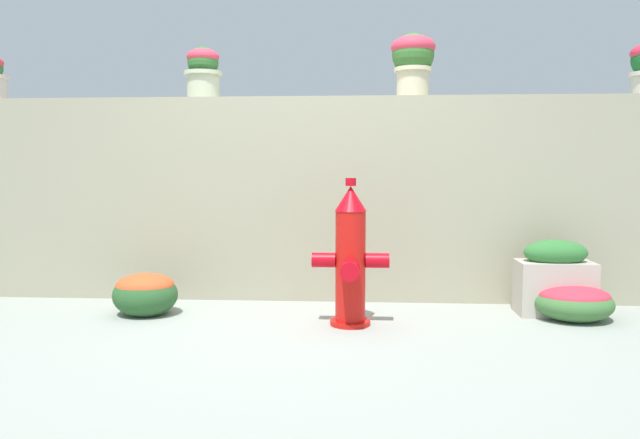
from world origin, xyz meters
TOP-DOWN VIEW (x-y plane):
  - ground_plane at (0.00, 0.00)m, footprint 24.00×24.00m
  - stone_wall at (0.00, 1.20)m, footprint 5.75×0.42m
  - potted_plant_1 at (-0.82, 1.21)m, footprint 0.29×0.29m
  - potted_plant_2 at (0.79, 1.21)m, footprint 0.33×0.33m
  - fire_hydrant at (0.34, 0.32)m, footprint 0.49×0.39m
  - flower_bush_left at (1.81, 0.56)m, footprint 0.51×0.46m
  - flower_bush_right at (-1.06, 0.51)m, footprint 0.44×0.40m
  - planter_box at (1.73, 0.69)m, footprint 0.50×0.28m

SIDE VIEW (x-z plane):
  - ground_plane at x=0.00m, z-range 0.00..0.00m
  - flower_bush_left at x=1.81m, z-range 0.00..0.24m
  - flower_bush_right at x=-1.06m, z-range 0.01..0.31m
  - planter_box at x=1.73m, z-range -0.01..0.50m
  - fire_hydrant at x=0.34m, z-range -0.04..0.90m
  - stone_wall at x=0.00m, z-range 0.00..1.53m
  - potted_plant_1 at x=-0.82m, z-range 1.55..1.96m
  - potted_plant_2 at x=0.79m, z-range 1.58..2.07m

